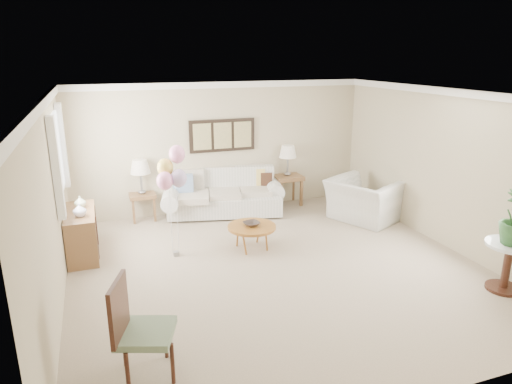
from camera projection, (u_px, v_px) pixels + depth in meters
ground_plane at (277, 268)px, 6.92m from camera, size 6.00×6.00×0.00m
room_shell at (269, 163)px, 6.49m from camera, size 6.04×6.04×2.60m
wall_art_triptych at (222, 135)px, 9.14m from camera, size 1.35×0.06×0.65m
sofa at (224, 196)px, 9.22m from camera, size 2.66×1.39×0.91m
end_table_left at (142, 198)px, 8.82m from camera, size 0.49×0.45×0.54m
end_table_right at (287, 180)px, 9.73m from camera, size 0.59×0.54×0.64m
lamp_left at (140, 168)px, 8.65m from camera, size 0.38×0.38×0.67m
lamp_right at (288, 153)px, 9.56m from camera, size 0.36×0.36×0.64m
coffee_table at (252, 228)px, 7.51m from camera, size 0.80×0.80×0.41m
decor_bowl at (252, 224)px, 7.49m from camera, size 0.31×0.31×0.06m
armchair at (364, 200)px, 8.83m from camera, size 1.51×1.58×0.80m
side_table at (509, 255)px, 6.14m from camera, size 0.64×0.64×0.69m
accent_chair at (137, 327)px, 4.44m from camera, size 0.68×0.68×1.09m
credenza at (82, 233)px, 7.28m from camera, size 0.46×1.20×0.74m
vase_white at (80, 210)px, 6.92m from camera, size 0.26×0.26×0.21m
vase_sage at (80, 202)px, 7.33m from camera, size 0.18×0.18×0.19m
balloon_cluster at (171, 171)px, 6.94m from camera, size 0.47×0.39×1.79m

